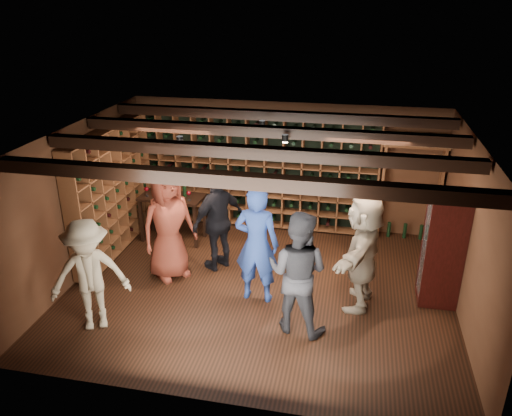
% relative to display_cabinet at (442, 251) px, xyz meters
% --- Properties ---
extents(ground, '(6.00, 6.00, 0.00)m').
position_rel_display_cabinet_xyz_m(ground, '(-2.71, -0.20, -0.86)').
color(ground, black).
rests_on(ground, ground).
extents(room_shell, '(6.00, 6.00, 6.00)m').
position_rel_display_cabinet_xyz_m(room_shell, '(-2.71, -0.15, 1.56)').
color(room_shell, '#4D2C1A').
rests_on(room_shell, ground).
extents(wine_rack_back, '(4.65, 0.30, 2.20)m').
position_rel_display_cabinet_xyz_m(wine_rack_back, '(-3.24, 2.13, 0.29)').
color(wine_rack_back, brown).
rests_on(wine_rack_back, ground).
extents(wine_rack_left, '(0.30, 2.65, 2.20)m').
position_rel_display_cabinet_xyz_m(wine_rack_left, '(-5.54, 0.62, 0.29)').
color(wine_rack_left, brown).
rests_on(wine_rack_left, ground).
extents(crate_shelf, '(1.20, 0.32, 2.07)m').
position_rel_display_cabinet_xyz_m(crate_shelf, '(-0.31, 2.12, 0.71)').
color(crate_shelf, brown).
rests_on(crate_shelf, ground).
extents(display_cabinet, '(0.55, 0.50, 1.75)m').
position_rel_display_cabinet_xyz_m(display_cabinet, '(0.00, 0.00, 0.00)').
color(display_cabinet, black).
rests_on(display_cabinet, ground).
extents(man_blue_shirt, '(0.70, 0.48, 1.85)m').
position_rel_display_cabinet_xyz_m(man_blue_shirt, '(-2.70, -0.48, 0.07)').
color(man_blue_shirt, navy).
rests_on(man_blue_shirt, ground).
extents(man_grey_suit, '(1.00, 0.85, 1.78)m').
position_rel_display_cabinet_xyz_m(man_grey_suit, '(-2.01, -1.10, 0.04)').
color(man_grey_suit, black).
rests_on(man_grey_suit, ground).
extents(guest_red_floral, '(1.05, 1.08, 1.88)m').
position_rel_display_cabinet_xyz_m(guest_red_floral, '(-4.24, -0.09, 0.08)').
color(guest_red_floral, maroon).
rests_on(guest_red_floral, ground).
extents(guest_woman_black, '(0.95, 1.07, 1.74)m').
position_rel_display_cabinet_xyz_m(guest_woman_black, '(-3.53, 0.33, 0.02)').
color(guest_woman_black, black).
rests_on(guest_woman_black, ground).
extents(guest_khaki, '(1.23, 1.02, 1.65)m').
position_rel_display_cabinet_xyz_m(guest_khaki, '(-4.80, -1.63, -0.03)').
color(guest_khaki, gray).
rests_on(guest_khaki, ground).
extents(guest_beige, '(0.83, 1.73, 1.79)m').
position_rel_display_cabinet_xyz_m(guest_beige, '(-1.16, -0.32, 0.04)').
color(guest_beige, gray).
rests_on(guest_beige, ground).
extents(tasting_table, '(1.21, 0.64, 1.17)m').
position_rel_display_cabinet_xyz_m(tasting_table, '(-4.67, 1.19, -0.07)').
color(tasting_table, black).
rests_on(tasting_table, ground).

